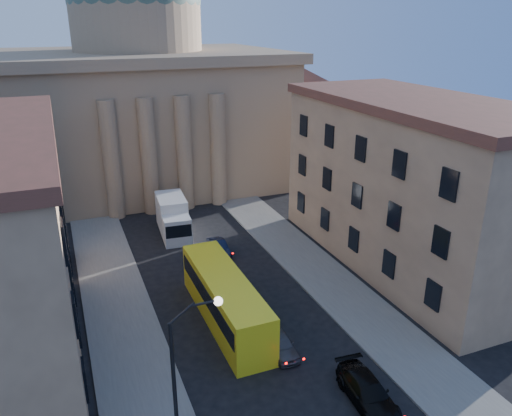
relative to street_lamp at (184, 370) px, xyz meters
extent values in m
cube|color=#615D59|center=(-1.53, 10.00, -5.21)|extent=(5.00, 60.00, 0.15)
cube|color=#615D59|center=(15.47, 10.00, -5.21)|extent=(5.00, 60.00, 0.15)
cube|color=#8B6F55|center=(6.97, 48.00, 2.71)|extent=(34.00, 26.00, 16.00)
cube|color=#8B6F55|center=(6.97, 48.00, 11.11)|extent=(35.50, 27.50, 1.20)
cylinder|color=#8B6F55|center=(6.97, 48.00, 14.71)|extent=(16.00, 16.00, 8.00)
cube|color=#8B6F55|center=(27.97, 46.00, 0.21)|extent=(13.00, 13.00, 11.00)
cone|color=brown|center=(27.97, 46.00, 7.71)|extent=(26.02, 26.02, 4.00)
cylinder|color=#8B6F55|center=(0.97, 34.80, 1.21)|extent=(1.80, 1.80, 13.00)
cylinder|color=#8B6F55|center=(4.97, 34.80, 1.21)|extent=(1.80, 1.80, 13.00)
cylinder|color=#8B6F55|center=(8.97, 34.80, 1.21)|extent=(1.80, 1.80, 13.00)
cylinder|color=#8B6F55|center=(12.97, 34.80, 1.21)|extent=(1.80, 1.80, 13.00)
cube|color=tan|center=(23.97, 14.00, 1.71)|extent=(11.00, 26.00, 14.00)
cube|color=brown|center=(23.97, 14.00, 9.01)|extent=(11.60, 26.60, 0.80)
cylinder|color=black|center=(-0.53, 0.00, -1.29)|extent=(0.20, 0.20, 8.00)
cylinder|color=black|center=(0.02, 0.00, 3.06)|extent=(1.30, 0.12, 0.96)
cylinder|color=black|center=(1.02, 0.00, 3.36)|extent=(1.30, 0.12, 0.12)
sphere|color=white|center=(1.77, 0.00, 3.31)|extent=(0.44, 0.44, 0.44)
imported|color=black|center=(10.47, -0.23, -4.54)|extent=(2.48, 5.28, 1.49)
imported|color=#47474C|center=(7.77, 5.88, -4.63)|extent=(1.64, 3.89, 1.31)
imported|color=black|center=(8.63, 21.61, -4.66)|extent=(1.38, 3.82, 1.25)
cube|color=yellow|center=(5.59, 10.77, -3.51)|extent=(2.92, 12.63, 3.56)
cube|color=black|center=(5.59, 10.77, -2.93)|extent=(2.98, 11.94, 1.26)
cylinder|color=black|center=(4.46, 6.18, -4.71)|extent=(0.35, 1.15, 1.15)
cylinder|color=black|center=(6.76, 6.18, -4.71)|extent=(0.35, 1.15, 1.15)
cylinder|color=black|center=(4.43, 15.35, -4.71)|extent=(0.35, 1.15, 1.15)
cylinder|color=black|center=(6.72, 15.36, -4.71)|extent=(0.35, 1.15, 1.15)
cube|color=silver|center=(5.59, 25.63, -3.92)|extent=(2.82, 2.92, 2.73)
cube|color=black|center=(5.49, 24.32, -3.58)|extent=(2.50, 0.33, 1.25)
cube|color=silver|center=(5.83, 28.68, -3.30)|extent=(3.09, 4.97, 3.52)
cylinder|color=black|center=(4.42, 25.26, -4.77)|extent=(0.40, 1.04, 1.02)
cylinder|color=black|center=(6.69, 25.08, -4.77)|extent=(0.40, 1.04, 1.02)
cylinder|color=black|center=(4.78, 29.79, -4.77)|extent=(0.40, 1.04, 1.02)
cylinder|color=black|center=(7.04, 29.61, -4.77)|extent=(0.40, 1.04, 1.02)
camera|label=1|loc=(-4.09, -19.12, 15.48)|focal=35.00mm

